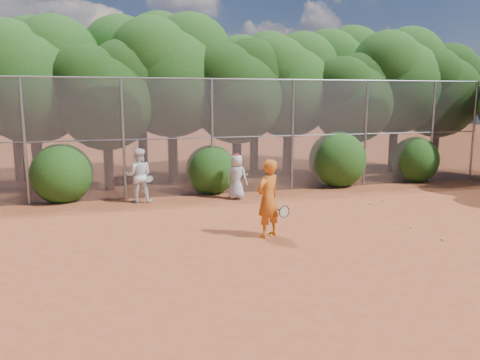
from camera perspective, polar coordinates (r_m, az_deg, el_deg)
name	(u,v)px	position (r m, az deg, el deg)	size (l,w,h in m)	color
ground	(309,241)	(11.37, 8.41, -7.35)	(80.00, 80.00, 0.00)	#954221
fence_back	(237,135)	(16.52, -0.41, 5.45)	(20.05, 0.09, 4.03)	gray
tree_1	(33,75)	(18.57, -23.92, 11.64)	(4.64, 4.03, 6.35)	black
tree_2	(107,91)	(17.70, -15.96, 10.34)	(3.99, 3.47, 5.47)	black
tree_3	(172,71)	(18.91, -8.27, 13.04)	(4.89, 4.26, 6.70)	black
tree_4	(238,87)	(18.81, -0.28, 11.21)	(4.19, 3.64, 5.73)	black
tree_5	(289,81)	(20.38, 6.03, 11.89)	(4.51, 3.92, 6.17)	black
tree_6	(353,95)	(20.55, 13.63, 10.03)	(3.86, 3.36, 5.29)	black
tree_7	(398,77)	(22.41, 18.66, 11.85)	(4.77, 4.14, 6.53)	black
tree_8	(439,87)	(23.34, 23.13, 10.34)	(4.25, 3.70, 5.82)	black
tree_9	(14,73)	(21.00, -25.86, 11.69)	(4.83, 4.20, 6.62)	black
tree_10	(142,68)	(21.01, -11.90, 13.26)	(5.15, 4.48, 7.06)	black
tree_11	(255,80)	(21.55, 1.89, 12.14)	(4.64, 4.03, 6.35)	black
tree_12	(339,74)	(23.88, 12.04, 12.57)	(5.02, 4.37, 6.88)	black
bush_0	(62,171)	(16.40, -20.92, 1.05)	(2.00, 2.00, 2.00)	#184010
bush_1	(211,168)	(16.73, -3.59, 1.51)	(1.80, 1.80, 1.80)	#184010
bush_2	(337,157)	(18.42, 11.78, 2.74)	(2.20, 2.20, 2.20)	#184010
bush_3	(415,158)	(20.30, 20.56, 2.55)	(1.90, 1.90, 1.90)	#184010
player_yellow	(268,199)	(11.38, 3.43, -2.27)	(0.92, 0.74, 1.91)	#CB6317
player_teen	(237,177)	(15.65, -0.41, 0.43)	(0.88, 0.84, 1.53)	silver
player_white	(139,175)	(15.49, -12.24, 0.55)	(0.97, 0.87, 1.76)	white
ball_0	(370,203)	(15.53, 15.57, -2.76)	(0.07, 0.07, 0.07)	#BCDA27
ball_1	(442,239)	(12.26, 23.43, -6.65)	(0.07, 0.07, 0.07)	#BCDA27
ball_2	(411,226)	(13.14, 20.13, -5.33)	(0.07, 0.07, 0.07)	#BCDA27
ball_3	(271,235)	(11.59, 3.77, -6.75)	(0.07, 0.07, 0.07)	#BCDA27
ball_4	(383,201)	(16.07, 17.00, -2.41)	(0.07, 0.07, 0.07)	#BCDA27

